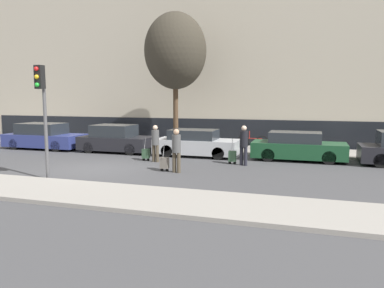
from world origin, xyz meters
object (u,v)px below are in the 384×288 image
(parked_car_2, at_px, (196,144))
(parked_car_1, at_px, (116,139))
(pedestrian_left, at_px, (155,141))
(trolley_center, at_px, (164,163))
(pedestrian_right, at_px, (244,143))
(pedestrian_center, at_px, (176,148))
(bare_tree_near_crossing, at_px, (175,51))
(parked_car_3, at_px, (298,147))
(parked_bicycle, at_px, (253,142))
(trolley_left, at_px, (146,154))
(trolley_right, at_px, (232,156))
(traffic_light, at_px, (42,99))
(parked_car_0, at_px, (44,137))

(parked_car_2, bearing_deg, parked_car_1, 179.78)
(pedestrian_left, height_order, trolley_center, pedestrian_left)
(pedestrian_right, bearing_deg, parked_car_1, -176.40)
(pedestrian_center, relative_size, bare_tree_near_crossing, 0.23)
(parked_car_1, bearing_deg, parked_car_2, -0.22)
(parked_car_3, xyz_separation_m, parked_bicycle, (-2.47, 2.56, -0.14))
(parked_car_2, bearing_deg, bare_tree_near_crossing, 134.09)
(trolley_left, distance_m, trolley_right, 4.00)
(parked_car_2, bearing_deg, pedestrian_center, -83.24)
(parked_bicycle, bearing_deg, trolley_right, -92.84)
(parked_bicycle, height_order, bare_tree_near_crossing, bare_tree_near_crossing)
(pedestrian_left, distance_m, bare_tree_near_crossing, 6.00)
(pedestrian_center, distance_m, pedestrian_right, 3.22)
(parked_car_1, bearing_deg, pedestrian_left, -34.41)
(parked_car_3, distance_m, trolley_right, 3.30)
(traffic_light, relative_size, bare_tree_near_crossing, 0.54)
(trolley_left, xyz_separation_m, traffic_light, (-1.67, -4.80, 2.51))
(traffic_light, bearing_deg, parked_bicycle, 58.61)
(bare_tree_near_crossing, bearing_deg, trolley_right, -41.76)
(parked_car_0, distance_m, traffic_light, 9.13)
(parked_bicycle, bearing_deg, trolley_left, -131.03)
(parked_car_2, bearing_deg, parked_car_3, 2.16)
(parked_car_2, bearing_deg, parked_car_0, -179.79)
(parked_car_1, height_order, traffic_light, traffic_light)
(parked_car_1, distance_m, pedestrian_left, 3.95)
(trolley_right, bearing_deg, trolley_center, -132.70)
(bare_tree_near_crossing, bearing_deg, pedestrian_right, -39.59)
(pedestrian_center, distance_m, trolley_center, 0.84)
(parked_car_3, relative_size, trolley_center, 3.85)
(parked_car_2, xyz_separation_m, parked_bicycle, (2.41, 2.74, -0.14))
(parked_car_1, height_order, parked_car_2, parked_car_1)
(pedestrian_left, relative_size, trolley_center, 1.52)
(pedestrian_left, bearing_deg, traffic_light, -102.33)
(parked_car_2, xyz_separation_m, pedestrian_right, (2.72, -1.89, 0.35))
(parked_car_3, bearing_deg, trolley_left, -161.20)
(trolley_left, height_order, trolley_center, trolley_center)
(parked_car_0, bearing_deg, pedestrian_left, -15.51)
(pedestrian_left, height_order, pedestrian_right, pedestrian_right)
(pedestrian_left, distance_m, trolley_right, 3.53)
(pedestrian_right, bearing_deg, parked_car_2, 163.57)
(parked_car_2, xyz_separation_m, parked_car_3, (4.88, 0.18, 0.00))
(trolley_right, relative_size, parked_bicycle, 0.64)
(parked_car_0, bearing_deg, trolley_right, -8.49)
(pedestrian_right, height_order, traffic_light, traffic_light)
(parked_car_0, distance_m, pedestrian_left, 8.14)
(parked_bicycle, bearing_deg, pedestrian_left, -126.52)
(pedestrian_center, height_order, traffic_light, traffic_light)
(trolley_right, distance_m, traffic_light, 8.05)
(pedestrian_left, relative_size, trolley_right, 1.48)
(parked_car_0, bearing_deg, pedestrian_right, -8.94)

